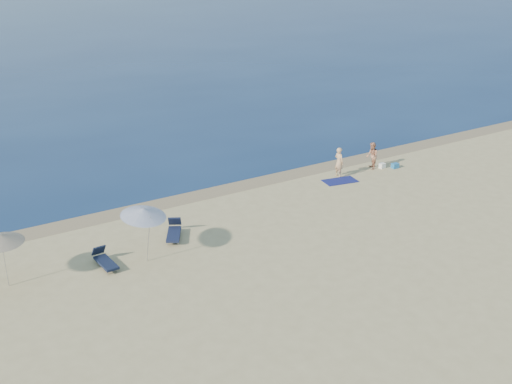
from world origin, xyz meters
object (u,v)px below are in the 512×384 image
person_left (339,162)px  person_right (372,156)px  blue_cooler (395,166)px  umbrella_near (144,213)px

person_left → person_right: size_ratio=1.08×
blue_cooler → umbrella_near: (-16.85, -2.79, 1.97)m
person_right → umbrella_near: 16.04m
person_right → umbrella_near: (-15.61, -3.46, 1.32)m
person_left → umbrella_near: bearing=101.3°
person_left → umbrella_near: size_ratio=0.68×
blue_cooler → umbrella_near: umbrella_near is taller
blue_cooler → umbrella_near: size_ratio=0.16×
person_left → blue_cooler: bearing=-104.0°
person_left → umbrella_near: umbrella_near is taller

